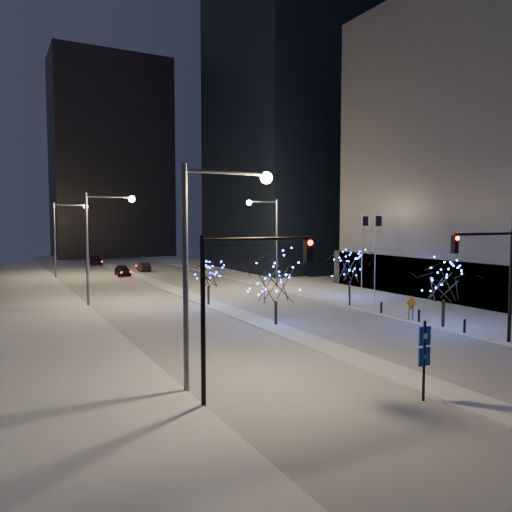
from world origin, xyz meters
TOP-DOWN VIEW (x-y plane):
  - ground at (0.00, 0.00)m, footprint 160.00×160.00m
  - road at (0.00, 35.00)m, footprint 20.00×130.00m
  - median at (0.00, 30.00)m, footprint 2.00×80.00m
  - east_sidewalk at (15.00, 20.00)m, footprint 10.00×90.00m
  - west_sidewalk at (-14.00, 20.00)m, footprint 8.00×90.00m
  - midrise_block at (34.00, 18.00)m, footprint 30.00×22.00m
  - plinth at (34.00, 18.00)m, footprint 30.00×24.00m
  - horizon_block at (6.00, 92.00)m, footprint 24.00×14.00m
  - street_lamp_w_near at (-8.94, 2.00)m, footprint 4.40×0.56m
  - street_lamp_w_mid at (-8.94, 27.00)m, footprint 4.40×0.56m
  - street_lamp_w_far at (-8.94, 52.00)m, footprint 4.40×0.56m
  - street_lamp_east at (10.08, 30.00)m, footprint 3.90×0.56m
  - traffic_signal_west at (-8.44, -0.00)m, footprint 5.26×0.43m
  - traffic_signal_east at (8.94, 1.00)m, footprint 5.26×0.43m
  - flagpoles at (13.37, 17.25)m, footprint 1.35×2.60m
  - bollards at (10.20, 10.00)m, footprint 0.16×12.16m
  - car_near at (-1.50, 50.72)m, footprint 2.13×4.59m
  - car_mid at (2.81, 55.76)m, footprint 1.64×4.15m
  - car_far at (-1.50, 70.49)m, footprint 2.67×5.19m
  - holiday_tree_median_near at (0.50, 12.21)m, footprint 5.11×5.11m
  - holiday_tree_median_far at (-0.50, 22.36)m, footprint 3.60×3.60m
  - holiday_tree_plaza_near at (10.50, 6.05)m, footprint 4.90×4.90m
  - holiday_tree_plaza_far at (13.66, 20.36)m, footprint 4.64×4.64m
  - wayfinding_sign at (-1.55, -3.57)m, footprint 0.61×0.12m
  - construction_sign at (10.30, 8.89)m, footprint 1.10×0.25m

SIDE VIEW (x-z plane):
  - ground at x=0.00m, z-range 0.00..0.00m
  - road at x=0.00m, z-range 0.00..0.02m
  - median at x=0.00m, z-range 0.00..0.15m
  - east_sidewalk at x=15.00m, z-range 0.00..0.15m
  - west_sidewalk at x=-14.00m, z-range 0.00..0.15m
  - bollards at x=10.20m, z-range 0.15..1.05m
  - car_mid at x=2.81m, z-range 0.00..1.35m
  - car_far at x=-1.50m, z-range 0.00..1.44m
  - car_near at x=-1.50m, z-range 0.00..1.52m
  - construction_sign at x=10.30m, z-range 0.34..2.18m
  - plinth at x=34.00m, z-range 0.00..4.00m
  - wayfinding_sign at x=-1.55m, z-range 0.39..3.80m
  - holiday_tree_median_far at x=-0.50m, z-range 0.86..4.99m
  - holiday_tree_plaza_far at x=13.66m, z-range 0.74..5.30m
  - holiday_tree_plaza_near at x=10.50m, z-range 0.94..5.90m
  - holiday_tree_median_near at x=0.50m, z-range 0.82..6.17m
  - traffic_signal_west at x=-8.44m, z-range 1.26..8.26m
  - traffic_signal_east at x=8.94m, z-range 1.26..8.26m
  - flagpoles at x=13.37m, z-range 0.80..8.80m
  - street_lamp_east at x=10.08m, z-range 1.45..11.45m
  - street_lamp_w_near at x=-8.94m, z-range 1.50..11.50m
  - street_lamp_w_mid at x=-8.94m, z-range 1.50..11.50m
  - street_lamp_w_far at x=-8.94m, z-range 1.50..11.50m
  - midrise_block at x=34.00m, z-range 0.00..30.00m
  - horizon_block at x=6.00m, z-range 0.00..42.00m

